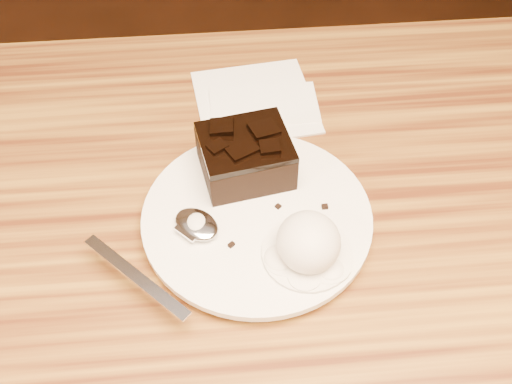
{
  "coord_description": "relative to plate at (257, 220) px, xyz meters",
  "views": [
    {
      "loc": [
        0.02,
        -0.28,
        1.23
      ],
      "look_at": [
        0.05,
        0.08,
        0.79
      ],
      "focal_mm": 42.54,
      "sensor_mm": 36.0,
      "label": 1
    }
  ],
  "objects": [
    {
      "name": "brownie",
      "position": [
        -0.01,
        0.06,
        0.03
      ],
      "size": [
        0.1,
        0.09,
        0.04
      ],
      "primitive_type": "cube",
      "rotation": [
        0.0,
        0.0,
        0.18
      ],
      "color": "black",
      "rests_on": "plate"
    },
    {
      "name": "crumb_d",
      "position": [
        0.02,
        -0.05,
        0.01
      ],
      "size": [
        0.01,
        0.01,
        0.0
      ],
      "primitive_type": "cube",
      "rotation": [
        0.0,
        0.0,
        0.1
      ],
      "color": "black",
      "rests_on": "plate"
    },
    {
      "name": "plate",
      "position": [
        0.0,
        0.0,
        0.0
      ],
      "size": [
        0.22,
        0.22,
        0.02
      ],
      "primitive_type": "cylinder",
      "color": "white",
      "rests_on": "dining_table"
    },
    {
      "name": "napkin",
      "position": [
        0.01,
        0.18,
        -0.01
      ],
      "size": [
        0.15,
        0.15,
        0.01
      ],
      "primitive_type": "cube",
      "rotation": [
        0.0,
        0.0,
        0.11
      ],
      "color": "white",
      "rests_on": "dining_table"
    },
    {
      "name": "crumb_b",
      "position": [
        0.02,
        0.01,
        0.01
      ],
      "size": [
        0.01,
        0.01,
        0.0
      ],
      "primitive_type": "cube",
      "rotation": [
        0.0,
        0.0,
        0.71
      ],
      "color": "black",
      "rests_on": "plate"
    },
    {
      "name": "ice_cream_scoop",
      "position": [
        0.04,
        -0.05,
        0.03
      ],
      "size": [
        0.06,
        0.06,
        0.05
      ],
      "primitive_type": "ellipsoid",
      "color": "white",
      "rests_on": "plate"
    },
    {
      "name": "crumb_a",
      "position": [
        0.07,
        0.0,
        0.01
      ],
      "size": [
        0.01,
        0.01,
        0.0
      ],
      "primitive_type": "cube",
      "rotation": [
        0.0,
        0.0,
        0.05
      ],
      "color": "black",
      "rests_on": "plate"
    },
    {
      "name": "crumb_c",
      "position": [
        -0.03,
        -0.04,
        0.01
      ],
      "size": [
        0.01,
        0.01,
        0.0
      ],
      "primitive_type": "cube",
      "rotation": [
        0.0,
        0.0,
        0.68
      ],
      "color": "black",
      "rests_on": "plate"
    },
    {
      "name": "spoon",
      "position": [
        -0.06,
        -0.01,
        0.01
      ],
      "size": [
        0.16,
        0.16,
        0.01
      ],
      "primitive_type": null,
      "rotation": [
        0.0,
        0.0,
        0.79
      ],
      "color": "silver",
      "rests_on": "plate"
    },
    {
      "name": "melt_puddle",
      "position": [
        0.04,
        -0.05,
        0.01
      ],
      "size": [
        0.08,
        0.08,
        0.0
      ],
      "primitive_type": "cylinder",
      "color": "white",
      "rests_on": "plate"
    }
  ]
}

